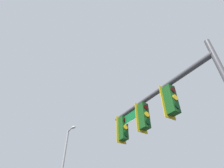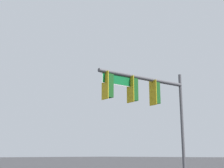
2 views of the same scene
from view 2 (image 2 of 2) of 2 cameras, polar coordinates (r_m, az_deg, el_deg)
signal_pole_near at (r=15.67m, az=5.95°, el=-1.88°), size 5.40×1.37×6.06m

